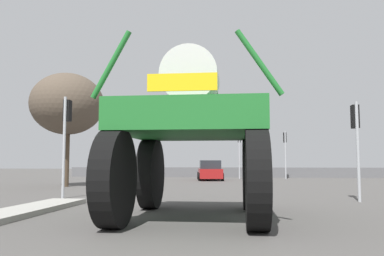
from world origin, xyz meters
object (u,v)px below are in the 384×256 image
Objects in this scene: traffic_signal_far_left at (239,144)px; traffic_signal_far_right at (285,144)px; sedan_ahead at (210,171)px; traffic_signal_near_left at (66,124)px; oversize_sprayer at (193,135)px; bare_tree_left at (67,104)px; traffic_signal_near_right at (356,129)px.

traffic_signal_far_left is 3.79m from traffic_signal_far_right.
traffic_signal_near_left is (-4.40, -16.06, 2.15)m from sedan_ahead.
bare_tree_left reaches higher than oversize_sprayer.
traffic_signal_near_right reaches higher than sedan_ahead.
bare_tree_left reaches higher than traffic_signal_far_left.
traffic_signal_near_left is 0.99× the size of traffic_signal_far_left.
traffic_signal_far_left is 1.01× the size of traffic_signal_far_right.
traffic_signal_far_right is (6.05, 2.98, 2.18)m from sedan_ahead.
traffic_signal_far_left is 15.71m from bare_tree_left.
traffic_signal_near_left is at bearing 48.64° from oversize_sprayer.
sedan_ahead is 1.08× the size of traffic_signal_far_left.
bare_tree_left is at bearing -128.77° from traffic_signal_far_left.
traffic_signal_far_right is (4.87, 23.85, 0.81)m from oversize_sprayer.
traffic_signal_near_left reaches higher than sedan_ahead.
traffic_signal_far_left is (-4.22, 19.03, 0.33)m from traffic_signal_near_right.
oversize_sprayer is at bearing -92.59° from traffic_signal_far_left.
traffic_signal_far_left reaches higher than traffic_signal_far_right.
oversize_sprayer is 7.42m from traffic_signal_near_left.
bare_tree_left is (-13.57, -12.17, 1.81)m from traffic_signal_far_right.
sedan_ahead is 0.66× the size of bare_tree_left.
sedan_ahead is at bearing -127.22° from traffic_signal_far_left.
traffic_signal_near_left is 1.11× the size of traffic_signal_near_right.
oversize_sprayer is 1.33× the size of sedan_ahead.
bare_tree_left is at bearing 36.11° from oversize_sprayer.
traffic_signal_far_right is 18.32m from bare_tree_left.
traffic_signal_near_left is 0.60× the size of bare_tree_left.
oversize_sprayer is 1.44× the size of traffic_signal_far_left.
traffic_signal_far_left reaches higher than sedan_ahead.
traffic_signal_near_right is 15.73m from bare_tree_left.
oversize_sprayer is 1.46× the size of traffic_signal_near_left.
oversize_sprayer reaches higher than sedan_ahead.
bare_tree_left reaches higher than sedan_ahead.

